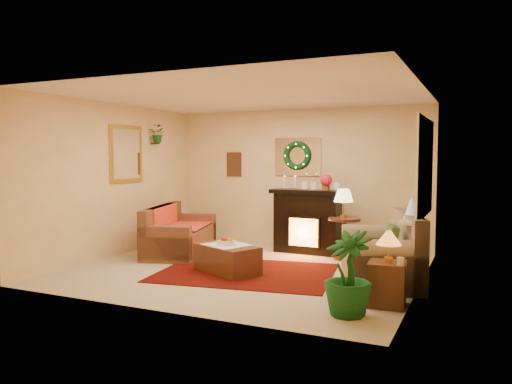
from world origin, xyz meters
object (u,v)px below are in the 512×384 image
at_px(fireplace, 307,222).
at_px(sofa, 180,229).
at_px(side_table_round, 344,240).
at_px(end_table_square, 387,282).
at_px(loveseat, 380,251).
at_px(coffee_table, 227,259).

bearing_deg(fireplace, sofa, -154.04).
height_order(side_table_round, end_table_square, side_table_round).
distance_m(sofa, loveseat, 3.66).
xyz_separation_m(fireplace, end_table_square, (1.84, -2.60, -0.28)).
bearing_deg(side_table_round, coffee_table, -127.94).
xyz_separation_m(end_table_square, coffee_table, (-2.41, 0.66, -0.06)).
relative_size(fireplace, end_table_square, 2.29).
xyz_separation_m(side_table_round, end_table_square, (1.11, -2.33, -0.05)).
height_order(sofa, side_table_round, sofa).
xyz_separation_m(sofa, end_table_square, (3.90, -1.70, -0.16)).
relative_size(fireplace, loveseat, 0.71).
bearing_deg(fireplace, coffee_table, -104.09).
xyz_separation_m(sofa, fireplace, (2.06, 0.90, 0.12)).
distance_m(fireplace, coffee_table, 2.05).
bearing_deg(end_table_square, side_table_round, 115.40).
distance_m(sofa, end_table_square, 4.26).
distance_m(sofa, fireplace, 2.25).
bearing_deg(fireplace, loveseat, -41.48).
distance_m(loveseat, end_table_square, 1.16).
height_order(loveseat, side_table_round, loveseat).
bearing_deg(coffee_table, side_table_round, 76.61).
distance_m(end_table_square, coffee_table, 2.50).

